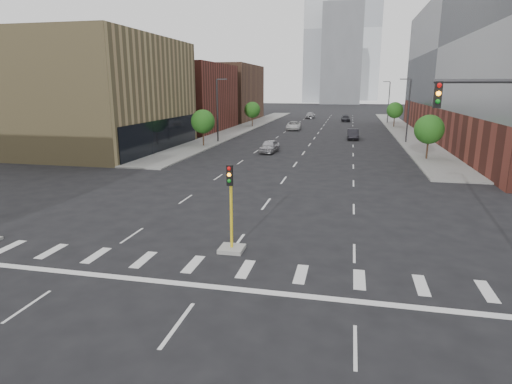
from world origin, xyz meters
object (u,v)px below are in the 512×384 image
(car_far_left, at_px, (293,126))
(median_traffic_signal, at_px, (231,233))
(car_distant, at_px, (310,115))
(car_deep_right, at_px, (346,119))
(car_mid_right, at_px, (353,134))
(car_near_left, at_px, (269,146))

(car_far_left, bearing_deg, median_traffic_signal, -89.65)
(car_distant, bearing_deg, median_traffic_signal, -80.03)
(car_deep_right, bearing_deg, car_mid_right, -90.35)
(car_far_left, distance_m, car_deep_right, 24.06)
(car_mid_right, height_order, car_far_left, car_mid_right)
(car_near_left, height_order, car_distant, car_distant)
(car_mid_right, relative_size, car_deep_right, 1.00)
(median_traffic_signal, relative_size, car_far_left, 0.79)
(car_distant, bearing_deg, car_deep_right, -35.95)
(car_mid_right, height_order, car_deep_right, car_mid_right)
(car_far_left, relative_size, car_deep_right, 1.15)
(car_near_left, height_order, car_deep_right, car_near_left)
(car_near_left, height_order, car_far_left, car_near_left)
(car_near_left, distance_m, car_deep_right, 51.79)
(car_mid_right, bearing_deg, car_deep_right, 91.16)
(car_near_left, bearing_deg, median_traffic_signal, -77.96)
(car_near_left, bearing_deg, car_distant, 95.11)
(median_traffic_signal, relative_size, car_mid_right, 0.92)
(median_traffic_signal, height_order, car_near_left, median_traffic_signal)
(car_far_left, bearing_deg, car_deep_right, 62.87)
(median_traffic_signal, height_order, car_mid_right, median_traffic_signal)
(car_near_left, xyz_separation_m, car_far_left, (-0.78, 28.91, -0.00))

